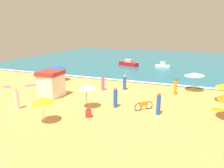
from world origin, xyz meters
The scene contains 21 objects.
ground_plane centered at (0.00, 0.00, 0.00)m, with size 60.00×60.00×0.00m, color #E0A856.
ocean_water centered at (0.00, 28.00, 0.05)m, with size 60.00×44.00×0.10m, color teal.
wave_breaker_foam centered at (0.00, 6.30, 0.10)m, with size 57.00×0.70×0.01m, color white.
lifeguard_cabana centered at (-4.85, -2.84, 1.39)m, with size 2.20×2.26×2.72m.
beach_umbrella_2 centered at (8.83, 4.70, 1.95)m, with size 2.70×2.69×2.19m.
beach_umbrella_3 centered at (0.15, -4.47, 1.98)m, with size 2.22×2.21×2.25m.
beach_umbrella_4 centered at (-8.34, 3.43, 1.84)m, with size 2.94×2.95×2.11m.
beach_umbrella_5 centered at (-1.40, -8.34, 1.82)m, with size 1.65×1.69×2.15m.
parked_bicycle centered at (4.93, -3.04, 0.38)m, with size 1.33×1.33×0.76m.
beachgoer_0 centered at (2.41, -3.33, 0.86)m, with size 0.53×0.53×1.83m.
beachgoer_1 centered at (1.40, 2.38, 0.81)m, with size 0.51×0.51×1.74m.
beachgoer_2 centered at (1.16, -6.14, 0.33)m, with size 0.57×0.57×0.81m.
beachgoer_3 centered at (-0.82, 1.23, 0.82)m, with size 0.48×0.48×1.76m.
beachgoer_4 centered at (6.27, -3.60, 0.89)m, with size 0.49×0.49×1.87m.
beachgoer_5 centered at (-5.47, -6.86, 0.86)m, with size 0.47×0.47×1.85m.
beachgoer_6 centered at (7.04, 2.59, 0.88)m, with size 0.41×0.41×1.81m.
beach_towel_0 centered at (-10.06, -0.08, 0.01)m, with size 1.33×1.53×0.01m.
beach_towel_1 centered at (11.15, -0.67, 0.01)m, with size 1.40×1.01×0.01m.
beach_towel_2 centered at (-12.34, -1.71, 0.01)m, with size 1.06×0.68×0.01m.
small_boat_0 centered at (3.45, 18.21, 0.44)m, with size 2.63×1.42×1.06m.
small_boat_1 centered at (-2.90, 17.89, 0.53)m, with size 4.07×2.38×1.24m.
Camera 1 is at (8.62, -19.96, 6.78)m, focal length 33.59 mm.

